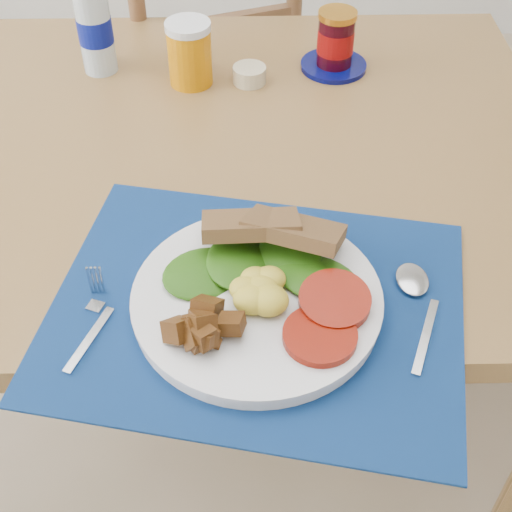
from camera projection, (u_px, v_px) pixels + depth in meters
The scene contains 11 objects.
ground at pixel (168, 483), 1.54m from camera, with size 4.00×4.00×0.00m, color gray.
table at pixel (141, 185), 1.22m from camera, with size 1.40×0.90×0.75m.
chair_far at pixel (208, 60), 1.72m from camera, with size 0.52×0.50×1.11m.
placemat at pixel (257, 307), 0.91m from camera, with size 0.52×0.41×0.00m, color black.
breakfast_plate at pixel (252, 297), 0.89m from camera, with size 0.31×0.31×0.08m.
fork at pixel (93, 318), 0.89m from camera, with size 0.05×0.15×0.00m.
spoon at pixel (416, 297), 0.91m from camera, with size 0.06×0.18×0.01m.
water_bottle at pixel (94, 22), 1.26m from camera, with size 0.06×0.06×0.21m.
juice_glass at pixel (190, 55), 1.26m from camera, with size 0.08×0.08×0.11m, color #C67405.
ramekin at pixel (249, 75), 1.29m from camera, with size 0.06×0.06×0.03m, color #C6B891.
jam_on_saucer at pixel (335, 44), 1.30m from camera, with size 0.12×0.12×0.11m.
Camera 1 is at (0.17, -0.76, 1.44)m, focal length 50.00 mm.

